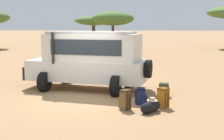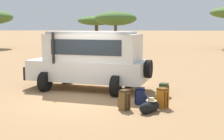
{
  "view_description": "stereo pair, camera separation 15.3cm",
  "coord_description": "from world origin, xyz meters",
  "px_view_note": "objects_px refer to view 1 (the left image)",
  "views": [
    {
      "loc": [
        1.96,
        -10.84,
        2.68
      ],
      "look_at": [
        1.09,
        0.89,
        1.0
      ],
      "focal_mm": 50.0,
      "sensor_mm": 36.0,
      "label": 1
    },
    {
      "loc": [
        2.12,
        -10.82,
        2.68
      ],
      "look_at": [
        1.09,
        0.89,
        1.0
      ],
      "focal_mm": 50.0,
      "sensor_mm": 36.0,
      "label": 2
    }
  ],
  "objects_px": {
    "duffel_bag_low_black_case": "(151,107)",
    "acacia_tree_centre_back": "(113,19)",
    "backpack_beside_front_wheel": "(163,98)",
    "backpack_cluster_center": "(163,90)",
    "safari_vehicle": "(90,59)",
    "acacia_tree_left_mid": "(94,21)",
    "backpack_near_rear_wheel": "(141,96)",
    "backpack_outermost": "(125,100)"
  },
  "relations": [
    {
      "from": "backpack_beside_front_wheel",
      "to": "backpack_near_rear_wheel",
      "type": "xyz_separation_m",
      "value": [
        -0.71,
        0.39,
        -0.04
      ]
    },
    {
      "from": "backpack_cluster_center",
      "to": "acacia_tree_left_mid",
      "type": "height_order",
      "value": "acacia_tree_left_mid"
    },
    {
      "from": "acacia_tree_left_mid",
      "to": "acacia_tree_centre_back",
      "type": "xyz_separation_m",
      "value": [
        3.01,
        -6.96,
        0.13
      ]
    },
    {
      "from": "backpack_cluster_center",
      "to": "backpack_outermost",
      "type": "height_order",
      "value": "backpack_outermost"
    },
    {
      "from": "acacia_tree_centre_back",
      "to": "backpack_near_rear_wheel",
      "type": "bearing_deg",
      "value": -83.53
    },
    {
      "from": "backpack_near_rear_wheel",
      "to": "duffel_bag_low_black_case",
      "type": "height_order",
      "value": "backpack_near_rear_wheel"
    },
    {
      "from": "backpack_cluster_center",
      "to": "duffel_bag_low_black_case",
      "type": "xyz_separation_m",
      "value": [
        -0.59,
        -2.24,
        -0.07
      ]
    },
    {
      "from": "safari_vehicle",
      "to": "acacia_tree_left_mid",
      "type": "height_order",
      "value": "acacia_tree_left_mid"
    },
    {
      "from": "backpack_cluster_center",
      "to": "acacia_tree_centre_back",
      "type": "relative_size",
      "value": 0.11
    },
    {
      "from": "acacia_tree_left_mid",
      "to": "backpack_outermost",
      "type": "bearing_deg",
      "value": -80.58
    },
    {
      "from": "backpack_outermost",
      "to": "acacia_tree_centre_back",
      "type": "distance_m",
      "value": 24.05
    },
    {
      "from": "backpack_near_rear_wheel",
      "to": "acacia_tree_left_mid",
      "type": "height_order",
      "value": "acacia_tree_left_mid"
    },
    {
      "from": "backpack_beside_front_wheel",
      "to": "acacia_tree_left_mid",
      "type": "distance_m",
      "value": 31.14
    },
    {
      "from": "backpack_cluster_center",
      "to": "acacia_tree_left_mid",
      "type": "distance_m",
      "value": 29.56
    },
    {
      "from": "backpack_cluster_center",
      "to": "backpack_beside_front_wheel",
      "type": "bearing_deg",
      "value": -95.59
    },
    {
      "from": "backpack_cluster_center",
      "to": "backpack_near_rear_wheel",
      "type": "relative_size",
      "value": 0.88
    },
    {
      "from": "safari_vehicle",
      "to": "backpack_outermost",
      "type": "distance_m",
      "value": 3.68
    },
    {
      "from": "backpack_near_rear_wheel",
      "to": "backpack_outermost",
      "type": "bearing_deg",
      "value": -124.8
    },
    {
      "from": "safari_vehicle",
      "to": "acacia_tree_centre_back",
      "type": "xyz_separation_m",
      "value": [
        -0.5,
        20.59,
        2.11
      ]
    },
    {
      "from": "backpack_near_rear_wheel",
      "to": "acacia_tree_left_mid",
      "type": "xyz_separation_m",
      "value": [
        -5.61,
        29.96,
        3.0
      ]
    },
    {
      "from": "acacia_tree_centre_back",
      "to": "backpack_cluster_center",
      "type": "bearing_deg",
      "value": -80.9
    },
    {
      "from": "duffel_bag_low_black_case",
      "to": "acacia_tree_centre_back",
      "type": "relative_size",
      "value": 0.17
    },
    {
      "from": "backpack_outermost",
      "to": "acacia_tree_left_mid",
      "type": "height_order",
      "value": "acacia_tree_left_mid"
    },
    {
      "from": "backpack_beside_front_wheel",
      "to": "backpack_near_rear_wheel",
      "type": "relative_size",
      "value": 1.15
    },
    {
      "from": "acacia_tree_left_mid",
      "to": "duffel_bag_low_black_case",
      "type": "bearing_deg",
      "value": -79.21
    },
    {
      "from": "backpack_cluster_center",
      "to": "backpack_outermost",
      "type": "xyz_separation_m",
      "value": [
        -1.39,
        -2.03,
        0.07
      ]
    },
    {
      "from": "backpack_near_rear_wheel",
      "to": "backpack_outermost",
      "type": "distance_m",
      "value": 0.91
    },
    {
      "from": "acacia_tree_centre_back",
      "to": "acacia_tree_left_mid",
      "type": "bearing_deg",
      "value": 113.38
    },
    {
      "from": "backpack_beside_front_wheel",
      "to": "duffel_bag_low_black_case",
      "type": "bearing_deg",
      "value": -127.08
    },
    {
      "from": "safari_vehicle",
      "to": "backpack_outermost",
      "type": "relative_size",
      "value": 8.38
    },
    {
      "from": "backpack_cluster_center",
      "to": "backpack_near_rear_wheel",
      "type": "bearing_deg",
      "value": -124.17
    },
    {
      "from": "backpack_beside_front_wheel",
      "to": "backpack_outermost",
      "type": "bearing_deg",
      "value": -163.67
    },
    {
      "from": "duffel_bag_low_black_case",
      "to": "backpack_near_rear_wheel",
      "type": "bearing_deg",
      "value": 106.25
    },
    {
      "from": "safari_vehicle",
      "to": "backpack_near_rear_wheel",
      "type": "bearing_deg",
      "value": -48.98
    },
    {
      "from": "backpack_near_rear_wheel",
      "to": "duffel_bag_low_black_case",
      "type": "distance_m",
      "value": 1.0
    },
    {
      "from": "backpack_beside_front_wheel",
      "to": "backpack_cluster_center",
      "type": "distance_m",
      "value": 1.68
    },
    {
      "from": "acacia_tree_centre_back",
      "to": "backpack_outermost",
      "type": "bearing_deg",
      "value": -84.98
    },
    {
      "from": "safari_vehicle",
      "to": "backpack_near_rear_wheel",
      "type": "xyz_separation_m",
      "value": [
        2.11,
        -2.42,
        -1.01
      ]
    },
    {
      "from": "backpack_beside_front_wheel",
      "to": "backpack_cluster_center",
      "type": "relative_size",
      "value": 1.31
    },
    {
      "from": "safari_vehicle",
      "to": "backpack_beside_front_wheel",
      "type": "height_order",
      "value": "safari_vehicle"
    },
    {
      "from": "duffel_bag_low_black_case",
      "to": "backpack_outermost",
      "type": "bearing_deg",
      "value": 165.4
    },
    {
      "from": "backpack_beside_front_wheel",
      "to": "duffel_bag_low_black_case",
      "type": "xyz_separation_m",
      "value": [
        -0.43,
        -0.57,
        -0.14
      ]
    }
  ]
}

